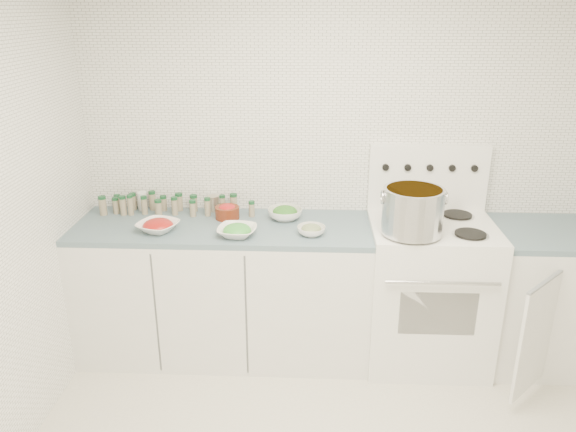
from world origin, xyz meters
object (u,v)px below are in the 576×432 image
(stove, at_px, (427,287))
(bowl_snowpea, at_px, (237,231))
(bowl_tomato, at_px, (158,226))
(stock_pot, at_px, (413,209))

(stove, xyz_separation_m, bowl_snowpea, (-1.19, -0.16, 0.44))
(bowl_tomato, height_order, bowl_snowpea, bowl_tomato)
(stove, relative_size, bowl_tomato, 4.44)
(stove, relative_size, bowl_snowpea, 5.34)
(stove, distance_m, bowl_tomato, 1.74)
(stove, xyz_separation_m, bowl_tomato, (-1.68, -0.11, 0.44))
(stock_pot, height_order, bowl_tomato, stock_pot)
(stock_pot, xyz_separation_m, bowl_snowpea, (-1.02, 0.01, -0.16))
(bowl_tomato, bearing_deg, stove, 3.80)
(stock_pot, relative_size, bowl_snowpea, 1.46)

